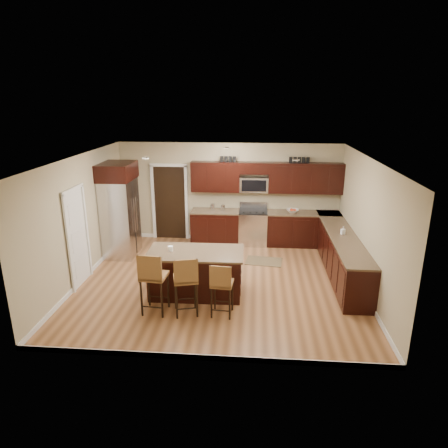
# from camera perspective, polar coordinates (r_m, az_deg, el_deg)

# --- Properties ---
(floor) EXTENTS (6.00, 6.00, 0.00)m
(floor) POSITION_cam_1_polar(r_m,az_deg,el_deg) (8.82, -0.58, -8.23)
(floor) COLOR #96633B
(floor) RESTS_ON ground
(ceiling) EXTENTS (6.00, 6.00, 0.00)m
(ceiling) POSITION_cam_1_polar(r_m,az_deg,el_deg) (8.01, -0.63, 9.41)
(ceiling) COLOR silver
(ceiling) RESTS_ON wall_back
(wall_back) EXTENTS (6.00, 0.00, 6.00)m
(wall_back) POSITION_cam_1_polar(r_m,az_deg,el_deg) (10.96, 0.71, 4.50)
(wall_back) COLOR tan
(wall_back) RESTS_ON floor
(wall_left) EXTENTS (0.00, 5.50, 5.50)m
(wall_left) POSITION_cam_1_polar(r_m,az_deg,el_deg) (9.09, -19.80, 0.62)
(wall_left) COLOR tan
(wall_left) RESTS_ON floor
(wall_right) EXTENTS (0.00, 5.50, 5.50)m
(wall_right) POSITION_cam_1_polar(r_m,az_deg,el_deg) (8.59, 19.75, -0.33)
(wall_right) COLOR tan
(wall_right) RESTS_ON floor
(base_cabinets) EXTENTS (4.02, 3.96, 0.92)m
(base_cabinets) POSITION_cam_1_polar(r_m,az_deg,el_deg) (10.01, 11.10, -2.46)
(base_cabinets) COLOR black
(base_cabinets) RESTS_ON floor
(upper_cabinets) EXTENTS (4.00, 0.33, 0.80)m
(upper_cabinets) POSITION_cam_1_polar(r_m,az_deg,el_deg) (10.68, 6.29, 6.73)
(upper_cabinets) COLOR black
(upper_cabinets) RESTS_ON wall_back
(range) EXTENTS (0.76, 0.64, 1.11)m
(range) POSITION_cam_1_polar(r_m,az_deg,el_deg) (10.89, 4.16, -0.44)
(range) COLOR silver
(range) RESTS_ON floor
(microwave) EXTENTS (0.76, 0.31, 0.40)m
(microwave) POSITION_cam_1_polar(r_m,az_deg,el_deg) (10.74, 4.30, 5.64)
(microwave) COLOR silver
(microwave) RESTS_ON upper_cabinets
(doorway) EXTENTS (0.85, 0.03, 2.06)m
(doorway) POSITION_cam_1_polar(r_m,az_deg,el_deg) (11.25, -7.72, 3.01)
(doorway) COLOR black
(doorway) RESTS_ON floor
(pantry_door) EXTENTS (0.03, 0.80, 2.04)m
(pantry_door) POSITION_cam_1_polar(r_m,az_deg,el_deg) (8.92, -20.23, -1.98)
(pantry_door) COLOR white
(pantry_door) RESTS_ON floor
(letter_decor) EXTENTS (2.20, 0.03, 0.15)m
(letter_decor) POSITION_cam_1_polar(r_m,az_deg,el_deg) (10.60, 5.59, 9.16)
(letter_decor) COLOR black
(letter_decor) RESTS_ON upper_cabinets
(island) EXTENTS (1.93, 1.04, 0.92)m
(island) POSITION_cam_1_polar(r_m,az_deg,el_deg) (8.17, -4.03, -7.14)
(island) COLOR black
(island) RESTS_ON floor
(stool_left) EXTENTS (0.49, 0.49, 1.21)m
(stool_left) POSITION_cam_1_polar(r_m,az_deg,el_deg) (7.40, -10.16, -7.38)
(stool_left) COLOR olive
(stool_left) RESTS_ON floor
(stool_mid) EXTENTS (0.52, 0.52, 1.15)m
(stool_mid) POSITION_cam_1_polar(r_m,az_deg,el_deg) (7.30, -5.48, -7.86)
(stool_mid) COLOR olive
(stool_mid) RESTS_ON floor
(stool_right) EXTENTS (0.42, 0.42, 1.04)m
(stool_right) POSITION_cam_1_polar(r_m,az_deg,el_deg) (7.25, -0.36, -8.54)
(stool_right) COLOR olive
(stool_right) RESTS_ON floor
(refrigerator) EXTENTS (0.79, 1.03, 2.35)m
(refrigerator) POSITION_cam_1_polar(r_m,az_deg,el_deg) (10.22, -14.66, 2.06)
(refrigerator) COLOR silver
(refrigerator) RESTS_ON floor
(floor_mat) EXTENTS (0.94, 0.69, 0.01)m
(floor_mat) POSITION_cam_1_polar(r_m,az_deg,el_deg) (9.88, 5.73, -5.32)
(floor_mat) COLOR brown
(floor_mat) RESTS_ON floor
(fruit_bowl) EXTENTS (0.35, 0.35, 0.08)m
(fruit_bowl) POSITION_cam_1_polar(r_m,az_deg,el_deg) (10.79, 9.77, 1.88)
(fruit_bowl) COLOR silver
(fruit_bowl) RESTS_ON base_cabinets
(soap_bottle) EXTENTS (0.10, 0.10, 0.18)m
(soap_bottle) POSITION_cam_1_polar(r_m,az_deg,el_deg) (9.31, 16.64, -0.87)
(soap_bottle) COLOR #B2B2B2
(soap_bottle) RESTS_ON base_cabinets
(canister_tall) EXTENTS (0.12, 0.12, 0.18)m
(canister_tall) POSITION_cam_1_polar(r_m,az_deg,el_deg) (10.79, -1.64, 2.42)
(canister_tall) COLOR silver
(canister_tall) RESTS_ON base_cabinets
(canister_short) EXTENTS (0.11, 0.11, 0.16)m
(canister_short) POSITION_cam_1_polar(r_m,az_deg,el_deg) (10.77, -0.16, 2.33)
(canister_short) COLOR silver
(canister_short) RESTS_ON base_cabinets
(island_jar) EXTENTS (0.10, 0.10, 0.10)m
(island_jar) POSITION_cam_1_polar(r_m,az_deg,el_deg) (8.04, -7.64, -3.49)
(island_jar) COLOR white
(island_jar) RESTS_ON island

